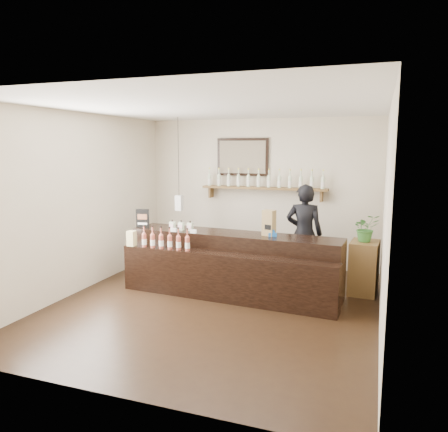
% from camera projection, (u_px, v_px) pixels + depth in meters
% --- Properties ---
extents(ground, '(5.00, 5.00, 0.00)m').
position_uv_depth(ground, '(214.00, 305.00, 6.31)').
color(ground, black).
rests_on(ground, ground).
extents(room_shell, '(5.00, 5.00, 5.00)m').
position_uv_depth(room_shell, '(214.00, 188.00, 6.05)').
color(room_shell, beige).
rests_on(room_shell, ground).
extents(back_wall_decor, '(2.66, 0.96, 1.69)m').
position_uv_depth(back_wall_decor, '(251.00, 174.00, 8.30)').
color(back_wall_decor, brown).
rests_on(back_wall_decor, ground).
extents(counter, '(3.39, 1.11, 1.10)m').
position_uv_depth(counter, '(231.00, 266.00, 6.76)').
color(counter, black).
rests_on(counter, ground).
extents(promo_sign, '(0.22, 0.06, 0.31)m').
position_uv_depth(promo_sign, '(143.00, 218.00, 7.25)').
color(promo_sign, black).
rests_on(promo_sign, counter).
extents(paper_bag, '(0.21, 0.18, 0.39)m').
position_uv_depth(paper_bag, '(269.00, 223.00, 6.57)').
color(paper_bag, olive).
rests_on(paper_bag, counter).
extents(tape_dispenser, '(0.13, 0.07, 0.11)m').
position_uv_depth(tape_dispenser, '(273.00, 234.00, 6.52)').
color(tape_dispenser, blue).
rests_on(tape_dispenser, counter).
extents(side_cabinet, '(0.46, 0.60, 0.82)m').
position_uv_depth(side_cabinet, '(364.00, 267.00, 6.79)').
color(side_cabinet, brown).
rests_on(side_cabinet, ground).
extents(potted_plant, '(0.49, 0.46, 0.43)m').
position_uv_depth(potted_plant, '(366.00, 228.00, 6.69)').
color(potted_plant, '#35712D').
rests_on(potted_plant, side_cabinet).
extents(shopkeeper, '(0.71, 0.48, 1.88)m').
position_uv_depth(shopkeeper, '(304.00, 227.00, 7.27)').
color(shopkeeper, black).
rests_on(shopkeeper, ground).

